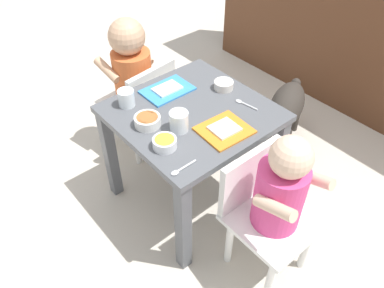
{
  "coord_description": "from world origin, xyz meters",
  "views": [
    {
      "loc": [
        0.87,
        -0.74,
        1.34
      ],
      "look_at": [
        0.0,
        0.0,
        0.31
      ],
      "focal_mm": 35.64,
      "sensor_mm": 36.0,
      "label": 1
    }
  ],
  "objects": [
    {
      "name": "cereal_bowl_right_side",
      "position": [
        0.09,
        -0.2,
        0.5
      ],
      "size": [
        0.08,
        0.08,
        0.03
      ],
      "color": "white",
      "rests_on": "dining_table"
    },
    {
      "name": "dining_table",
      "position": [
        0.0,
        0.0,
        0.39
      ],
      "size": [
        0.55,
        0.55,
        0.48
      ],
      "color": "#515459",
      "rests_on": "ground"
    },
    {
      "name": "veggie_bowl_far",
      "position": [
        -0.04,
        -0.17,
        0.5
      ],
      "size": [
        0.09,
        0.09,
        0.04
      ],
      "color": "white",
      "rests_on": "dining_table"
    },
    {
      "name": "spoon_by_right_tray",
      "position": [
        0.21,
        -0.23,
        0.48
      ],
      "size": [
        0.02,
        0.1,
        0.01
      ],
      "color": "silver",
      "rests_on": "dining_table"
    },
    {
      "name": "seated_child_right",
      "position": [
        0.43,
        -0.01,
        0.4
      ],
      "size": [
        0.28,
        0.28,
        0.64
      ],
      "color": "white",
      "rests_on": "ground"
    },
    {
      "name": "veggie_bowl_near",
      "position": [
        -0.03,
        0.19,
        0.5
      ],
      "size": [
        0.08,
        0.08,
        0.03
      ],
      "color": "silver",
      "rests_on": "dining_table"
    },
    {
      "name": "water_cup_left",
      "position": [
        0.05,
        -0.11,
        0.51
      ],
      "size": [
        0.07,
        0.07,
        0.07
      ],
      "color": "white",
      "rests_on": "dining_table"
    },
    {
      "name": "kitchen_cabinet_back",
      "position": [
        0.0,
        1.25,
        0.49
      ],
      "size": [
        1.8,
        0.37,
        0.97
      ],
      "primitive_type": "cube",
      "color": "#56331E",
      "rests_on": "ground"
    },
    {
      "name": "water_cup_right",
      "position": [
        -0.19,
        -0.16,
        0.51
      ],
      "size": [
        0.06,
        0.06,
        0.06
      ],
      "color": "white",
      "rests_on": "dining_table"
    },
    {
      "name": "seated_child_left",
      "position": [
        -0.44,
        0.02,
        0.43
      ],
      "size": [
        0.31,
        0.31,
        0.68
      ],
      "color": "white",
      "rests_on": "ground"
    },
    {
      "name": "ground_plane",
      "position": [
        0.0,
        0.0,
        0.0
      ],
      "size": [
        7.0,
        7.0,
        0.0
      ],
      "primitive_type": "plane",
      "color": "beige"
    },
    {
      "name": "dog",
      "position": [
        0.01,
        0.6,
        0.21
      ],
      "size": [
        0.28,
        0.42,
        0.32
      ],
      "color": "#332D28",
      "rests_on": "ground"
    },
    {
      "name": "food_tray_right",
      "position": [
        0.16,
        0.01,
        0.48
      ],
      "size": [
        0.16,
        0.18,
        0.02
      ],
      "color": "orange",
      "rests_on": "dining_table"
    },
    {
      "name": "spoon_by_left_tray",
      "position": [
        0.1,
        0.18,
        0.48
      ],
      "size": [
        0.1,
        0.03,
        0.01
      ],
      "color": "silver",
      "rests_on": "dining_table"
    },
    {
      "name": "food_tray_left",
      "position": [
        -0.16,
        0.01,
        0.48
      ],
      "size": [
        0.13,
        0.2,
        0.02
      ],
      "color": "#388CD8",
      "rests_on": "dining_table"
    }
  ]
}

